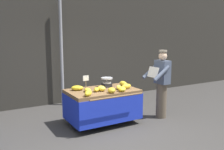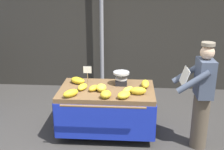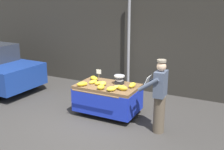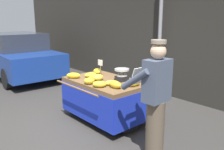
{
  "view_description": "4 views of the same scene",
  "coord_description": "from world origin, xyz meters",
  "px_view_note": "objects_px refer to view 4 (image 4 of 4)",
  "views": [
    {
      "loc": [
        -2.49,
        -4.13,
        2.05
      ],
      "look_at": [
        0.42,
        0.89,
        1.12
      ],
      "focal_mm": 38.92,
      "sensor_mm": 36.0,
      "label": 1
    },
    {
      "loc": [
        0.48,
        -3.7,
        2.58
      ],
      "look_at": [
        0.18,
        0.66,
        1.1
      ],
      "focal_mm": 45.66,
      "sensor_mm": 36.0,
      "label": 2
    },
    {
      "loc": [
        3.19,
        -5.14,
        2.99
      ],
      "look_at": [
        0.27,
        0.64,
        1.14
      ],
      "focal_mm": 43.27,
      "sensor_mm": 36.0,
      "label": 3
    },
    {
      "loc": [
        3.52,
        -2.1,
        1.98
      ],
      "look_at": [
        0.42,
        0.63,
        1.01
      ],
      "focal_mm": 38.34,
      "sensor_mm": 36.0,
      "label": 4
    }
  ],
  "objects_px": {
    "weighing_scale": "(122,75)",
    "price_sign": "(100,64)",
    "banana_bunch_8": "(97,71)",
    "banana_bunch_7": "(89,81)",
    "banana_bunch_4": "(100,84)",
    "banana_bunch_2": "(115,85)",
    "banana_cart": "(105,91)",
    "parked_car": "(19,55)",
    "banana_bunch_6": "(134,83)",
    "banana_bunch_0": "(98,77)",
    "street_pole": "(160,36)",
    "banana_bunch_1": "(91,75)",
    "banana_bunch_5": "(73,75)",
    "banana_bunch_3": "(112,83)",
    "vendor_person": "(155,101)",
    "banana_bunch_9": "(94,77)"
  },
  "relations": [
    {
      "from": "banana_bunch_1",
      "to": "banana_bunch_6",
      "type": "distance_m",
      "value": 1.06
    },
    {
      "from": "banana_cart",
      "to": "banana_bunch_5",
      "type": "height_order",
      "value": "banana_bunch_5"
    },
    {
      "from": "banana_bunch_1",
      "to": "banana_bunch_5",
      "type": "xyz_separation_m",
      "value": [
        -0.13,
        -0.32,
        0.01
      ]
    },
    {
      "from": "banana_bunch_1",
      "to": "banana_bunch_8",
      "type": "distance_m",
      "value": 0.31
    },
    {
      "from": "weighing_scale",
      "to": "banana_bunch_2",
      "type": "bearing_deg",
      "value": -56.13
    },
    {
      "from": "street_pole",
      "to": "banana_bunch_6",
      "type": "distance_m",
      "value": 2.22
    },
    {
      "from": "banana_bunch_0",
      "to": "banana_bunch_8",
      "type": "xyz_separation_m",
      "value": [
        -0.46,
        0.33,
        -0.0
      ]
    },
    {
      "from": "banana_bunch_4",
      "to": "banana_bunch_3",
      "type": "bearing_deg",
      "value": 76.17
    },
    {
      "from": "banana_bunch_8",
      "to": "banana_bunch_7",
      "type": "bearing_deg",
      "value": -47.95
    },
    {
      "from": "banana_bunch_3",
      "to": "banana_bunch_6",
      "type": "bearing_deg",
      "value": 41.97
    },
    {
      "from": "price_sign",
      "to": "banana_cart",
      "type": "bearing_deg",
      "value": -23.85
    },
    {
      "from": "banana_bunch_7",
      "to": "vendor_person",
      "type": "distance_m",
      "value": 1.47
    },
    {
      "from": "banana_bunch_5",
      "to": "banana_bunch_6",
      "type": "height_order",
      "value": "banana_bunch_6"
    },
    {
      "from": "banana_bunch_1",
      "to": "parked_car",
      "type": "bearing_deg",
      "value": 177.84
    },
    {
      "from": "banana_bunch_4",
      "to": "banana_bunch_2",
      "type": "bearing_deg",
      "value": 36.46
    },
    {
      "from": "banana_bunch_8",
      "to": "vendor_person",
      "type": "distance_m",
      "value": 2.1
    },
    {
      "from": "banana_bunch_1",
      "to": "banana_cart",
      "type": "bearing_deg",
      "value": 8.16
    },
    {
      "from": "weighing_scale",
      "to": "banana_bunch_1",
      "type": "height_order",
      "value": "weighing_scale"
    },
    {
      "from": "banana_bunch_6",
      "to": "banana_bunch_7",
      "type": "bearing_deg",
      "value": -141.17
    },
    {
      "from": "banana_bunch_3",
      "to": "vendor_person",
      "type": "height_order",
      "value": "vendor_person"
    },
    {
      "from": "banana_cart",
      "to": "banana_bunch_2",
      "type": "height_order",
      "value": "banana_bunch_2"
    },
    {
      "from": "banana_bunch_4",
      "to": "banana_bunch_6",
      "type": "height_order",
      "value": "banana_bunch_6"
    },
    {
      "from": "banana_cart",
      "to": "banana_bunch_7",
      "type": "relative_size",
      "value": 7.92
    },
    {
      "from": "banana_bunch_9",
      "to": "banana_cart",
      "type": "bearing_deg",
      "value": 27.6
    },
    {
      "from": "banana_bunch_1",
      "to": "banana_bunch_2",
      "type": "height_order",
      "value": "banana_bunch_2"
    },
    {
      "from": "weighing_scale",
      "to": "price_sign",
      "type": "height_order",
      "value": "price_sign"
    },
    {
      "from": "banana_bunch_4",
      "to": "banana_bunch_8",
      "type": "relative_size",
      "value": 0.87
    },
    {
      "from": "banana_bunch_5",
      "to": "banana_bunch_8",
      "type": "bearing_deg",
      "value": 90.18
    },
    {
      "from": "banana_bunch_3",
      "to": "banana_bunch_5",
      "type": "relative_size",
      "value": 0.94
    },
    {
      "from": "price_sign",
      "to": "banana_bunch_6",
      "type": "bearing_deg",
      "value": -2.34
    },
    {
      "from": "banana_bunch_3",
      "to": "banana_bunch_8",
      "type": "xyz_separation_m",
      "value": [
        -0.89,
        0.37,
        0.01
      ]
    },
    {
      "from": "banana_bunch_1",
      "to": "banana_bunch_9",
      "type": "distance_m",
      "value": 0.2
    },
    {
      "from": "banana_bunch_6",
      "to": "banana_bunch_8",
      "type": "bearing_deg",
      "value": 174.75
    },
    {
      "from": "banana_bunch_4",
      "to": "street_pole",
      "type": "bearing_deg",
      "value": 103.85
    },
    {
      "from": "banana_bunch_5",
      "to": "parked_car",
      "type": "height_order",
      "value": "parked_car"
    },
    {
      "from": "banana_bunch_2",
      "to": "banana_bunch_5",
      "type": "bearing_deg",
      "value": -171.17
    },
    {
      "from": "price_sign",
      "to": "banana_bunch_4",
      "type": "distance_m",
      "value": 0.86
    },
    {
      "from": "banana_cart",
      "to": "parked_car",
      "type": "bearing_deg",
      "value": 178.72
    },
    {
      "from": "banana_bunch_2",
      "to": "banana_bunch_9",
      "type": "xyz_separation_m",
      "value": [
        -0.73,
        0.11,
        -0.02
      ]
    },
    {
      "from": "weighing_scale",
      "to": "vendor_person",
      "type": "xyz_separation_m",
      "value": [
        1.25,
        -0.56,
        -0.07
      ]
    },
    {
      "from": "banana_bunch_1",
      "to": "banana_bunch_9",
      "type": "xyz_separation_m",
      "value": [
        0.19,
        -0.05,
        0.0
      ]
    },
    {
      "from": "weighing_scale",
      "to": "parked_car",
      "type": "height_order",
      "value": "parked_car"
    },
    {
      "from": "weighing_scale",
      "to": "vendor_person",
      "type": "bearing_deg",
      "value": -24.09
    },
    {
      "from": "banana_bunch_1",
      "to": "banana_bunch_4",
      "type": "bearing_deg",
      "value": -24.74
    },
    {
      "from": "banana_cart",
      "to": "banana_bunch_1",
      "type": "bearing_deg",
      "value": -171.84
    },
    {
      "from": "weighing_scale",
      "to": "banana_bunch_0",
      "type": "xyz_separation_m",
      "value": [
        -0.31,
        -0.32,
        -0.06
      ]
    },
    {
      "from": "banana_bunch_1",
      "to": "banana_bunch_2",
      "type": "bearing_deg",
      "value": -9.71
    },
    {
      "from": "banana_cart",
      "to": "price_sign",
      "type": "height_order",
      "value": "price_sign"
    },
    {
      "from": "banana_bunch_0",
      "to": "banana_bunch_1",
      "type": "height_order",
      "value": "banana_bunch_0"
    },
    {
      "from": "banana_bunch_4",
      "to": "parked_car",
      "type": "bearing_deg",
      "value": 174.49
    }
  ]
}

